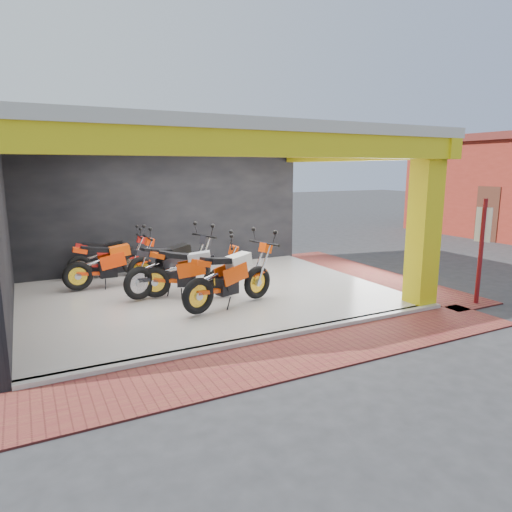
# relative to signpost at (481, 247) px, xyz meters

# --- Properties ---
(ground) EXTENTS (80.00, 80.00, 0.00)m
(ground) POSITION_rel_signpost_xyz_m (-4.99, 1.21, -1.26)
(ground) COLOR #2D2D30
(ground) RESTS_ON ground
(showroom_floor) EXTENTS (8.00, 6.00, 0.10)m
(showroom_floor) POSITION_rel_signpost_xyz_m (-4.99, 3.21, -1.21)
(showroom_floor) COLOR silver
(showroom_floor) RESTS_ON ground
(showroom_ceiling) EXTENTS (8.40, 6.40, 0.20)m
(showroom_ceiling) POSITION_rel_signpost_xyz_m (-4.99, 3.21, 2.34)
(showroom_ceiling) COLOR beige
(showroom_ceiling) RESTS_ON corner_column
(back_wall) EXTENTS (8.20, 0.20, 3.50)m
(back_wall) POSITION_rel_signpost_xyz_m (-4.99, 6.31, 0.49)
(back_wall) COLOR black
(back_wall) RESTS_ON ground
(corner_column) EXTENTS (0.50, 0.50, 3.50)m
(corner_column) POSITION_rel_signpost_xyz_m (-1.24, 0.46, 0.49)
(corner_column) COLOR yellow
(corner_column) RESTS_ON ground
(header_beam_front) EXTENTS (8.40, 0.30, 0.40)m
(header_beam_front) POSITION_rel_signpost_xyz_m (-4.99, 0.21, 2.04)
(header_beam_front) COLOR yellow
(header_beam_front) RESTS_ON corner_column
(header_beam_right) EXTENTS (0.30, 6.40, 0.40)m
(header_beam_right) POSITION_rel_signpost_xyz_m (-0.99, 3.21, 2.04)
(header_beam_right) COLOR yellow
(header_beam_right) RESTS_ON corner_column
(floor_kerb) EXTENTS (8.00, 0.20, 0.10)m
(floor_kerb) POSITION_rel_signpost_xyz_m (-4.99, 0.19, -1.21)
(floor_kerb) COLOR silver
(floor_kerb) RESTS_ON ground
(paver_front) EXTENTS (9.00, 1.40, 0.03)m
(paver_front) POSITION_rel_signpost_xyz_m (-4.99, -0.59, -1.24)
(paver_front) COLOR maroon
(paver_front) RESTS_ON ground
(paver_right) EXTENTS (1.40, 7.00, 0.03)m
(paver_right) POSITION_rel_signpost_xyz_m (-0.19, 3.21, -1.24)
(paver_right) COLOR maroon
(paver_right) RESTS_ON ground
(signpost) EXTENTS (0.11, 0.31, 2.30)m
(signpost) POSITION_rel_signpost_xyz_m (0.00, 0.00, 0.00)
(signpost) COLOR maroon
(signpost) RESTS_ON ground
(moto_hero) EXTENTS (2.58, 1.52, 1.48)m
(moto_hero) POSITION_rel_signpost_xyz_m (-4.26, 2.19, -0.42)
(moto_hero) COLOR #EB4309
(moto_hero) RESTS_ON showroom_floor
(moto_row_a) EXTENTS (2.45, 1.68, 1.40)m
(moto_row_a) POSITION_rel_signpost_xyz_m (-4.84, 2.70, -0.46)
(moto_row_a) COLOR #DE4109
(moto_row_a) RESTS_ON showroom_floor
(moto_row_b) EXTENTS (2.59, 1.58, 1.49)m
(moto_row_b) POSITION_rel_signpost_xyz_m (-5.05, 3.74, -0.41)
(moto_row_b) COLOR black
(moto_row_b) RESTS_ON showroom_floor
(moto_row_c) EXTENTS (2.27, 0.84, 1.38)m
(moto_row_c) POSITION_rel_signpost_xyz_m (-6.18, 4.69, -0.47)
(moto_row_c) COLOR #FF390A
(moto_row_c) RESTS_ON showroom_floor
(moto_row_d) EXTENTS (2.12, 0.91, 1.27)m
(moto_row_d) POSITION_rel_signpost_xyz_m (-6.14, 5.71, -0.52)
(moto_row_d) COLOR red
(moto_row_d) RESTS_ON showroom_floor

